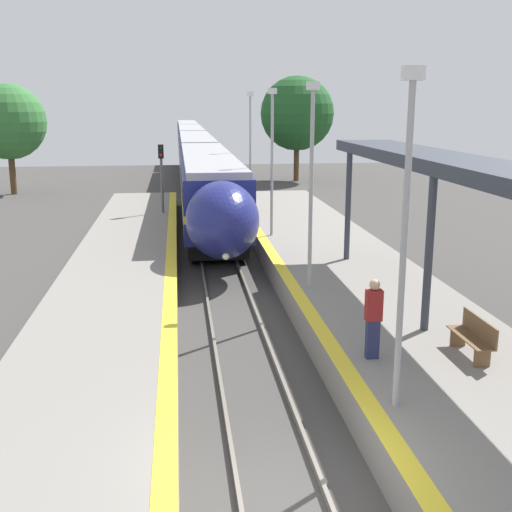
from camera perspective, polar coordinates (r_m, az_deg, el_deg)
name	(u,v)px	position (r m, az deg, el deg)	size (l,w,h in m)	color
ground_plane	(285,508)	(11.16, 2.59, -21.48)	(120.00, 120.00, 0.00)	#423F3D
rail_left	(241,507)	(11.04, -1.37, -21.43)	(0.08, 90.00, 0.15)	slate
rail_right	(329,501)	(11.24, 6.46, -20.81)	(0.08, 90.00, 0.15)	slate
train	(194,149)	(61.96, -5.57, 9.48)	(2.83, 81.37, 3.83)	black
platform_left	(52,501)	(11.00, -17.67, -20.06)	(3.88, 64.00, 0.86)	gray
platform_bench	(474,336)	(15.22, 18.81, -6.73)	(0.44, 1.63, 0.89)	brown
person_waiting	(373,317)	(14.38, 10.39, -5.37)	(0.36, 0.24, 1.81)	navy
railway_signal	(162,178)	(33.53, -8.38, 6.90)	(0.28, 0.28, 4.34)	#59595E
lamppost_near	(405,224)	(11.57, 13.11, 2.81)	(0.36, 0.20, 6.14)	#9E9EA3
lamppost_mid	(311,175)	(19.25, 4.94, 7.23)	(0.36, 0.20, 6.14)	#9E9EA3
lamppost_far	(272,154)	(27.15, 1.43, 9.06)	(0.36, 0.20, 6.14)	#9E9EA3
lamppost_farthest	(250,142)	(35.12, -0.51, 10.06)	(0.36, 0.20, 6.14)	#9E9EA3
station_canopy	(457,172)	(16.10, 17.46, 7.12)	(2.02, 18.16, 4.21)	#333842
background_tree_left	(8,122)	(49.25, -21.18, 11.05)	(5.28, 5.28, 7.76)	brown
background_tree_right	(297,113)	(54.36, 3.67, 12.53)	(6.09, 6.09, 8.62)	brown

